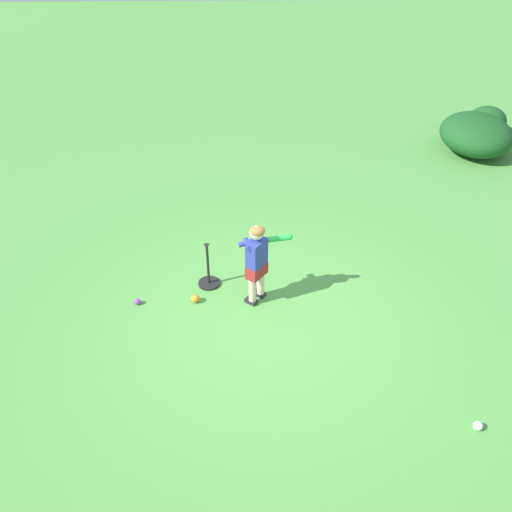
{
  "coord_description": "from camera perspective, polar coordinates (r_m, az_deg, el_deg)",
  "views": [
    {
      "loc": [
        -0.24,
        -4.5,
        4.23
      ],
      "look_at": [
        -0.11,
        0.69,
        0.45
      ],
      "focal_mm": 36.42,
      "sensor_mm": 36.0,
      "label": 1
    }
  ],
  "objects": [
    {
      "name": "play_ball_behind_batter",
      "position": [
        6.44,
        -6.67,
        -4.67
      ],
      "size": [
        0.1,
        0.1,
        0.1
      ],
      "primitive_type": "sphere",
      "color": "orange",
      "rests_on": "ground"
    },
    {
      "name": "batting_tee",
      "position": [
        6.66,
        -5.21,
        -2.39
      ],
      "size": [
        0.28,
        0.28,
        0.62
      ],
      "color": "black",
      "rests_on": "ground"
    },
    {
      "name": "play_ball_near_batter",
      "position": [
        5.57,
        23.2,
        -16.76
      ],
      "size": [
        0.09,
        0.09,
        0.09
      ],
      "primitive_type": "sphere",
      "color": "white",
      "rests_on": "ground"
    },
    {
      "name": "shrub_right_background",
      "position": [
        11.76,
        24.03,
        13.4
      ],
      "size": [
        0.74,
        0.76,
        0.57
      ],
      "primitive_type": "ellipsoid",
      "color": "#194C1E",
      "rests_on": "ground"
    },
    {
      "name": "ground_plane",
      "position": [
        6.18,
        1.23,
        -7.15
      ],
      "size": [
        40.0,
        40.0,
        0.0
      ],
      "primitive_type": "plane",
      "color": "#519942"
    },
    {
      "name": "child_batter",
      "position": [
        6.07,
        0.13,
        -0.09
      ],
      "size": [
        0.64,
        0.35,
        1.08
      ],
      "color": "#232328",
      "rests_on": "ground"
    },
    {
      "name": "play_ball_far_left",
      "position": [
        6.54,
        -12.88,
        -4.9
      ],
      "size": [
        0.08,
        0.08,
        0.08
      ],
      "primitive_type": "sphere",
      "color": "purple",
      "rests_on": "ground"
    },
    {
      "name": "shrub_left_background",
      "position": [
        10.81,
        23.0,
        12.21
      ],
      "size": [
        1.29,
        1.52,
        0.71
      ],
      "primitive_type": "ellipsoid",
      "color": "#194C1E",
      "rests_on": "ground"
    }
  ]
}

